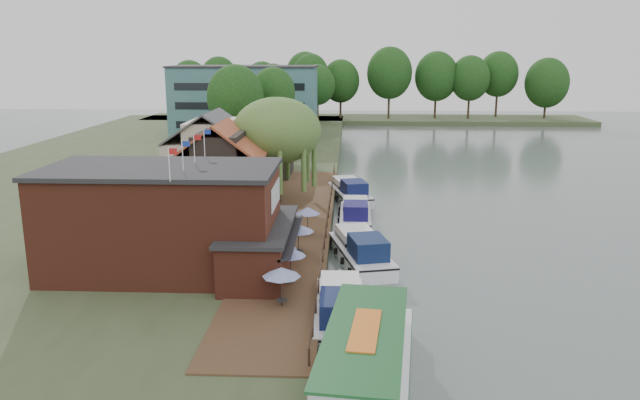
{
  "coord_description": "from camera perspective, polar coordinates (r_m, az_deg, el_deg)",
  "views": [
    {
      "loc": [
        -3.51,
        -40.91,
        15.65
      ],
      "look_at": [
        -6.0,
        12.0,
        3.0
      ],
      "focal_mm": 35.0,
      "sensor_mm": 36.0,
      "label": 1
    }
  ],
  "objects": [
    {
      "name": "bank_tree_2",
      "position": [
        101.22,
        -6.02,
        8.03
      ],
      "size": [
        6.19,
        6.19,
        10.49
      ],
      "primitive_type": null,
      "color": "#143811",
      "rests_on": "land_bank"
    },
    {
      "name": "cruiser_3",
      "position": [
        67.09,
        2.72,
        1.02
      ],
      "size": [
        5.72,
        10.77,
        2.51
      ],
      "primitive_type": null,
      "rotation": [
        0.0,
        0.0,
        0.25
      ],
      "color": "silver",
      "rests_on": "ground"
    },
    {
      "name": "hotel_block",
      "position": [
        112.77,
        -6.83,
        9.01
      ],
      "size": [
        25.4,
        12.4,
        12.3
      ],
      "primitive_type": null,
      "color": "#38666B",
      "rests_on": "land_bank"
    },
    {
      "name": "umbrella_2",
      "position": [
        41.7,
        -3.63,
        -5.29
      ],
      "size": [
        2.23,
        2.23,
        2.38
      ],
      "primitive_type": null,
      "color": "navy",
      "rests_on": "quay_deck"
    },
    {
      "name": "cottage_c",
      "position": [
        75.38,
        -5.35,
        5.44
      ],
      "size": [
        7.6,
        7.6,
        8.5
      ],
      "primitive_type": null,
      "color": "black",
      "rests_on": "land_bank"
    },
    {
      "name": "cruiser_0",
      "position": [
        37.07,
        1.86,
        -9.43
      ],
      "size": [
        3.55,
        10.33,
        2.5
      ],
      "primitive_type": null,
      "rotation": [
        0.0,
        0.0,
        0.02
      ],
      "color": "white",
      "rests_on": "ground"
    },
    {
      "name": "bank_tree_4",
      "position": [
        128.34,
        -0.23,
        9.6
      ],
      "size": [
        7.13,
        7.13,
        12.16
      ],
      "primitive_type": null,
      "color": "#143811",
      "rests_on": "land_bank"
    },
    {
      "name": "land_bank",
      "position": [
        81.82,
        -16.26,
        2.22
      ],
      "size": [
        50.0,
        140.0,
        1.0
      ],
      "primitive_type": "cube",
      "color": "#384728",
      "rests_on": "ground"
    },
    {
      "name": "bank_tree_5",
      "position": [
        136.3,
        -0.85,
        10.27
      ],
      "size": [
        7.63,
        7.63,
        14.28
      ],
      "primitive_type": null,
      "color": "#143811",
      "rests_on": "land_bank"
    },
    {
      "name": "willow",
      "position": [
        61.05,
        -3.92,
        4.51
      ],
      "size": [
        8.6,
        8.6,
        10.43
      ],
      "primitive_type": null,
      "color": "#476B2D",
      "rests_on": "land_bank"
    },
    {
      "name": "bank_tree_1",
      "position": [
        91.24,
        -4.27,
        8.13
      ],
      "size": [
        6.3,
        6.3,
        12.55
      ],
      "primitive_type": null,
      "color": "#143811",
      "rests_on": "land_bank"
    },
    {
      "name": "cruiser_1",
      "position": [
        47.23,
        3.76,
        -4.27
      ],
      "size": [
        5.86,
        11.19,
        2.62
      ],
      "primitive_type": null,
      "rotation": [
        0.0,
        0.0,
        0.24
      ],
      "color": "white",
      "rests_on": "ground"
    },
    {
      "name": "bank_tree_0",
      "position": [
        85.35,
        -7.69,
        7.85
      ],
      "size": [
        7.6,
        7.6,
        13.05
      ],
      "primitive_type": null,
      "color": "#143811",
      "rests_on": "land_bank"
    },
    {
      "name": "umbrella_1",
      "position": [
        40.21,
        -2.71,
        -5.99
      ],
      "size": [
        2.03,
        2.03,
        2.38
      ],
      "primitive_type": null,
      "color": "navy",
      "rests_on": "quay_deck"
    },
    {
      "name": "umbrella_3",
      "position": [
        45.46,
        -1.98,
        -3.67
      ],
      "size": [
        2.3,
        2.3,
        2.38
      ],
      "primitive_type": null,
      "color": "navy",
      "rests_on": "quay_deck"
    },
    {
      "name": "cottage_b",
      "position": [
        67.32,
        -9.8,
        4.35
      ],
      "size": [
        9.6,
        8.6,
        8.5
      ],
      "primitive_type": null,
      "color": "beige",
      "rests_on": "land_bank"
    },
    {
      "name": "tour_boat",
      "position": [
        29.12,
        3.94,
        -15.25
      ],
      "size": [
        6.06,
        15.85,
        3.38
      ],
      "primitive_type": null,
      "rotation": [
        0.0,
        0.0,
        -0.11
      ],
      "color": "silver",
      "rests_on": "ground"
    },
    {
      "name": "umbrella_0",
      "position": [
        36.75,
        -3.52,
        -7.92
      ],
      "size": [
        2.28,
        2.28,
        2.38
      ],
      "primitive_type": null,
      "color": "navy",
      "rests_on": "quay_deck"
    },
    {
      "name": "bank_tree_3",
      "position": [
        120.07,
        -4.29,
        9.38
      ],
      "size": [
        6.9,
        6.9,
        12.49
      ],
      "primitive_type": null,
      "color": "#143811",
      "rests_on": "land_bank"
    },
    {
      "name": "umbrella_4",
      "position": [
        50.35,
        -1.15,
        -1.96
      ],
      "size": [
        2.04,
        2.04,
        2.38
      ],
      "primitive_type": null,
      "color": "navy",
      "rests_on": "quay_deck"
    },
    {
      "name": "quay_rail",
      "position": [
        53.36,
        0.68,
        -1.95
      ],
      "size": [
        0.2,
        49.0,
        1.0
      ],
      "primitive_type": null,
      "color": "black",
      "rests_on": "land_bank"
    },
    {
      "name": "ground",
      "position": [
        43.94,
        7.16,
        -7.54
      ],
      "size": [
        260.0,
        260.0,
        0.0
      ],
      "primitive_type": "plane",
      "color": "#53605E",
      "rests_on": "ground"
    },
    {
      "name": "pub",
      "position": [
        42.71,
        -11.63,
        -1.78
      ],
      "size": [
        20.0,
        11.0,
        7.3
      ],
      "primitive_type": null,
      "color": "maroon",
      "rests_on": "land_bank"
    },
    {
      "name": "quay_deck",
      "position": [
        53.16,
        -2.26,
        -2.52
      ],
      "size": [
        6.0,
        50.0,
        0.1
      ],
      "primitive_type": "cube",
      "color": "#47301E",
      "rests_on": "land_bank"
    },
    {
      "name": "cottage_a",
      "position": [
        57.06,
        -8.98,
        2.76
      ],
      "size": [
        8.6,
        7.6,
        8.5
      ],
      "primitive_type": null,
      "color": "black",
      "rests_on": "land_bank"
    },
    {
      "name": "cruiser_2",
      "position": [
        57.98,
        3.26,
        -1.02
      ],
      "size": [
        3.26,
        9.92,
        2.4
      ],
      "primitive_type": null,
      "rotation": [
        0.0,
        0.0,
        -0.01
      ],
      "color": "silver",
      "rests_on": "ground"
    },
    {
      "name": "swan",
      "position": [
        32.85,
        2.61,
        -14.6
      ],
      "size": [
        0.44,
        0.44,
        0.44
      ],
      "primitive_type": "sphere",
      "color": "white",
      "rests_on": "ground"
    }
  ]
}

